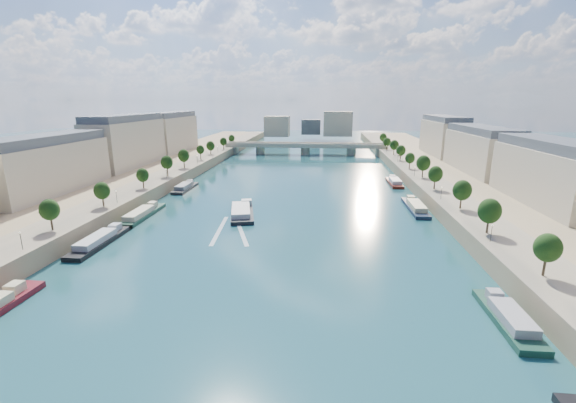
# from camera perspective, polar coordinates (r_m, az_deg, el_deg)

# --- Properties ---
(ground) EXTENTS (700.00, 700.00, 0.00)m
(ground) POSITION_cam_1_polar(r_m,az_deg,el_deg) (148.87, 0.08, 0.37)
(ground) COLOR #0D373C
(ground) RESTS_ON ground
(quay_left) EXTENTS (44.00, 520.00, 5.00)m
(quay_left) POSITION_cam_1_polar(r_m,az_deg,el_deg) (170.57, -24.78, 1.72)
(quay_left) COLOR #9E8460
(quay_left) RESTS_ON ground
(quay_right) EXTENTS (44.00, 520.00, 5.00)m
(quay_right) POSITION_cam_1_polar(r_m,az_deg,el_deg) (158.87, 26.91, 0.59)
(quay_right) COLOR #9E8460
(quay_right) RESTS_ON ground
(pave_left) EXTENTS (14.00, 520.00, 0.10)m
(pave_left) POSITION_cam_1_polar(r_m,az_deg,el_deg) (163.06, -20.31, 2.54)
(pave_left) COLOR gray
(pave_left) RESTS_ON quay_left
(pave_right) EXTENTS (14.00, 520.00, 0.10)m
(pave_right) POSITION_cam_1_polar(r_m,az_deg,el_deg) (153.41, 21.80, 1.67)
(pave_right) COLOR gray
(pave_right) RESTS_ON quay_right
(trees_left) EXTENTS (4.80, 268.80, 8.26)m
(trees_left) POSITION_cam_1_polar(r_m,az_deg,el_deg) (163.01, -19.54, 4.55)
(trees_left) COLOR #382B1E
(trees_left) RESTS_ON ground
(trees_right) EXTENTS (4.80, 268.80, 8.26)m
(trees_right) POSITION_cam_1_polar(r_m,az_deg,el_deg) (161.30, 20.34, 4.38)
(trees_right) COLOR #382B1E
(trees_right) RESTS_ON ground
(lamps_left) EXTENTS (0.36, 200.36, 4.28)m
(lamps_left) POSITION_cam_1_polar(r_m,az_deg,el_deg) (151.78, -20.46, 2.72)
(lamps_left) COLOR black
(lamps_left) RESTS_ON ground
(lamps_right) EXTENTS (0.36, 200.36, 4.28)m
(lamps_right) POSITION_cam_1_polar(r_m,az_deg,el_deg) (156.38, 19.82, 3.11)
(lamps_right) COLOR black
(lamps_right) RESTS_ON ground
(buildings_left) EXTENTS (16.00, 226.00, 23.20)m
(buildings_left) POSITION_cam_1_polar(r_m,az_deg,el_deg) (185.21, -26.93, 6.81)
(buildings_left) COLOR #B8A98E
(buildings_left) RESTS_ON ground
(buildings_right) EXTENTS (16.00, 226.00, 23.20)m
(buildings_right) POSITION_cam_1_polar(r_m,az_deg,el_deg) (172.48, 30.07, 5.95)
(buildings_right) COLOR #B8A98E
(buildings_right) RESTS_ON ground
(skyline) EXTENTS (79.00, 42.00, 22.00)m
(skyline) POSITION_cam_1_polar(r_m,az_deg,el_deg) (363.90, 3.87, 11.24)
(skyline) COLOR #B8A98E
(skyline) RESTS_ON ground
(bridge) EXTENTS (112.00, 12.00, 8.15)m
(bridge) POSITION_cam_1_polar(r_m,az_deg,el_deg) (272.71, 2.59, 8.05)
(bridge) COLOR #C1B79E
(bridge) RESTS_ON ground
(tour_barge) EXTENTS (12.33, 26.08, 3.59)m
(tour_barge) POSITION_cam_1_polar(r_m,az_deg,el_deg) (129.94, -6.84, -1.49)
(tour_barge) COLOR black
(tour_barge) RESTS_ON ground
(wake) EXTENTS (13.02, 26.00, 0.04)m
(wake) POSITION_cam_1_polar(r_m,az_deg,el_deg) (114.75, -8.56, -4.23)
(wake) COLOR silver
(wake) RESTS_ON ground
(moored_barges_left) EXTENTS (5.00, 151.01, 3.60)m
(moored_barges_left) POSITION_cam_1_polar(r_m,az_deg,el_deg) (112.07, -26.82, -5.75)
(moored_barges_left) COLOR #191D37
(moored_barges_left) RESTS_ON ground
(moored_barges_right) EXTENTS (5.00, 166.07, 3.60)m
(moored_barges_right) POSITION_cam_1_polar(r_m,az_deg,el_deg) (111.22, 21.96, -5.35)
(moored_barges_right) COLOR black
(moored_barges_right) RESTS_ON ground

